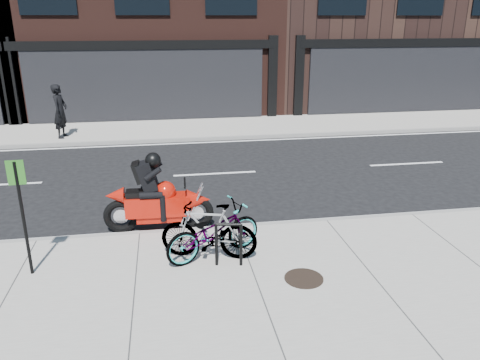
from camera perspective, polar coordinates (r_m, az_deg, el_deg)
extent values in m
plane|color=black|center=(11.77, -1.97, -2.27)|extent=(120.00, 120.00, 0.00)
cube|color=gray|center=(7.36, 3.31, -15.93)|extent=(60.00, 6.00, 0.13)
cube|color=gray|center=(19.14, -5.01, 6.30)|extent=(60.00, 3.50, 0.13)
cylinder|color=black|center=(8.30, -2.90, -7.90)|extent=(0.06, 0.06, 0.79)
cylinder|color=black|center=(8.28, 0.12, -7.94)|extent=(0.06, 0.06, 0.79)
cylinder|color=black|center=(8.11, -1.41, -5.44)|extent=(0.44, 0.13, 0.06)
imported|color=gray|center=(8.55, -3.24, -6.26)|extent=(2.01, 1.37, 1.00)
imported|color=gray|center=(8.49, -3.84, -6.22)|extent=(1.83, 0.96, 1.06)
torus|color=black|center=(10.05, -5.33, -3.99)|extent=(0.74, 0.19, 0.73)
torus|color=black|center=(10.15, -14.30, -4.31)|extent=(0.74, 0.19, 0.73)
cube|color=#AA1307|center=(9.99, -9.97, -2.99)|extent=(1.35, 0.48, 0.42)
cone|color=#AA1307|center=(9.95, -5.12, -2.45)|extent=(0.52, 0.51, 0.49)
sphere|color=#AA1307|center=(9.87, -9.10, -1.40)|extent=(0.45, 0.45, 0.45)
cube|color=black|center=(9.92, -11.98, -1.63)|extent=(0.62, 0.34, 0.13)
cylinder|color=silver|center=(10.32, -13.24, -3.96)|extent=(0.62, 0.13, 0.10)
cube|color=black|center=(9.78, -11.22, 0.48)|extent=(0.45, 0.42, 0.66)
cube|color=black|center=(9.77, -12.30, 0.93)|extent=(0.27, 0.34, 0.45)
sphere|color=black|center=(9.67, -10.56, 2.38)|extent=(0.32, 0.32, 0.32)
imported|color=black|center=(18.32, -21.07, 7.83)|extent=(0.61, 0.79, 1.94)
cylinder|color=black|center=(8.13, 7.79, -11.79)|extent=(0.85, 0.85, 0.02)
cylinder|color=black|center=(8.55, -24.88, -4.42)|extent=(0.05, 0.05, 2.01)
cube|color=#26661D|center=(8.28, -25.66, 0.82)|extent=(0.27, 0.03, 0.41)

